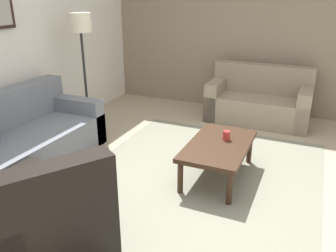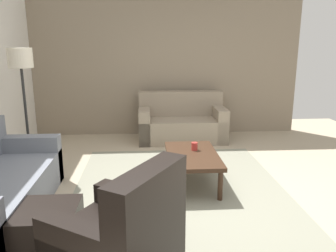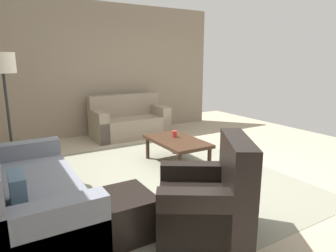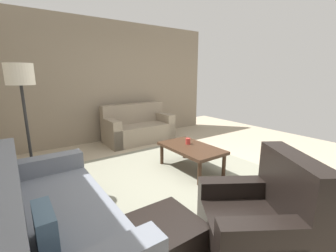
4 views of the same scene
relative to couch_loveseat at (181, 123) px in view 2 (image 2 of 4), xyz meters
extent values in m
plane|color=tan|center=(-2.48, 0.26, -0.30)|extent=(8.00, 8.00, 0.00)
cube|color=gray|center=(0.52, 0.26, 1.10)|extent=(0.12, 5.20, 2.80)
cube|color=gray|center=(-2.48, 0.26, -0.30)|extent=(3.58, 2.60, 0.01)
cube|color=slate|center=(-1.88, 2.25, 0.01)|extent=(0.20, 0.93, 0.62)
cube|color=gray|center=(-0.09, 0.00, -0.09)|extent=(0.81, 1.58, 0.42)
cube|color=gray|center=(0.20, 0.00, 0.14)|extent=(0.24, 1.58, 0.88)
cube|color=gray|center=(-0.09, 0.69, 0.01)|extent=(0.81, 0.20, 0.62)
cube|color=gray|center=(-0.09, -0.69, 0.01)|extent=(0.81, 0.20, 0.62)
cube|color=black|center=(-3.85, 0.92, -0.08)|extent=(1.10, 1.10, 0.44)
cube|color=black|center=(-4.01, 0.66, 0.17)|extent=(0.78, 0.60, 0.95)
cube|color=black|center=(-3.58, 0.75, 0.00)|extent=(0.56, 0.76, 0.60)
cube|color=black|center=(-3.44, 1.55, -0.10)|extent=(0.56, 0.56, 0.40)
cylinder|color=#382316|center=(-2.58, -0.18, -0.12)|extent=(0.06, 0.06, 0.36)
cylinder|color=#382316|center=(-1.60, -0.18, -0.12)|extent=(0.06, 0.06, 0.36)
cylinder|color=#382316|center=(-2.58, 0.34, -0.12)|extent=(0.06, 0.06, 0.36)
cylinder|color=#382316|center=(-1.60, 0.34, -0.12)|extent=(0.06, 0.06, 0.36)
cube|color=#382316|center=(-2.09, 0.08, 0.08)|extent=(1.10, 0.64, 0.05)
cylinder|color=#B2332D|center=(-1.95, 0.04, 0.16)|extent=(0.08, 0.08, 0.10)
cylinder|color=black|center=(-1.46, 2.32, -0.29)|extent=(0.28, 0.28, 0.03)
cylinder|color=#262626|center=(-1.46, 2.32, 0.42)|extent=(0.04, 0.04, 1.45)
cylinder|color=beige|center=(-1.46, 2.32, 1.28)|extent=(0.32, 0.32, 0.26)
camera|label=1|loc=(-5.46, -0.79, 1.67)|focal=36.46mm
camera|label=2|loc=(-6.15, 0.67, 1.48)|focal=36.28mm
camera|label=3|loc=(-5.83, 2.46, 1.32)|focal=31.67mm
camera|label=4|loc=(-4.79, 2.46, 1.27)|focal=24.18mm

